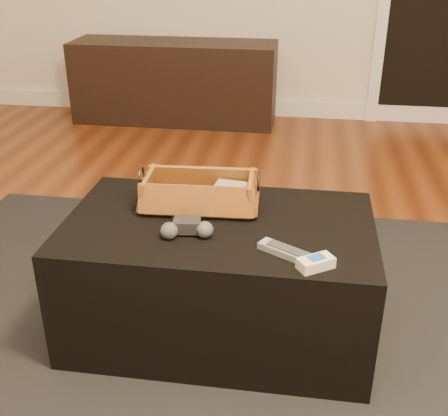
# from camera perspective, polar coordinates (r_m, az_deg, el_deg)

# --- Properties ---
(floor) EXTENTS (5.00, 5.50, 0.01)m
(floor) POSITION_cam_1_polar(r_m,az_deg,el_deg) (2.00, -4.12, -13.47)
(floor) COLOR brown
(floor) RESTS_ON ground
(baseboard) EXTENTS (5.00, 0.04, 0.12)m
(baseboard) POSITION_cam_1_polar(r_m,az_deg,el_deg) (4.42, 3.53, 10.18)
(baseboard) COLOR white
(baseboard) RESTS_ON floor
(media_cabinet) EXTENTS (1.47, 0.45, 0.58)m
(media_cabinet) POSITION_cam_1_polar(r_m,az_deg,el_deg) (4.24, -5.02, 12.65)
(media_cabinet) COLOR black
(media_cabinet) RESTS_ON floor
(area_rug) EXTENTS (2.60, 2.00, 0.01)m
(area_rug) POSITION_cam_1_polar(r_m,az_deg,el_deg) (2.01, -0.71, -12.89)
(area_rug) COLOR black
(area_rug) RESTS_ON floor
(ottoman) EXTENTS (1.00, 0.60, 0.42)m
(ottoman) POSITION_cam_1_polar(r_m,az_deg,el_deg) (1.92, -0.50, -6.95)
(ottoman) COLOR black
(ottoman) RESTS_ON area_rug
(tv_remote) EXTENTS (0.21, 0.08, 0.02)m
(tv_remote) POSITION_cam_1_polar(r_m,az_deg,el_deg) (1.89, -3.13, 0.66)
(tv_remote) COLOR black
(tv_remote) RESTS_ON wicker_basket
(cloth_bundle) EXTENTS (0.12, 0.09, 0.06)m
(cloth_bundle) POSITION_cam_1_polar(r_m,az_deg,el_deg) (1.91, 0.73, 1.59)
(cloth_bundle) COLOR tan
(cloth_bundle) RESTS_ON wicker_basket
(wicker_basket) EXTENTS (0.41, 0.23, 0.14)m
(wicker_basket) POSITION_cam_1_polar(r_m,az_deg,el_deg) (1.90, -2.49, 1.42)
(wicker_basket) COLOR #945D21
(wicker_basket) RESTS_ON ottoman
(game_controller) EXTENTS (0.17, 0.11, 0.05)m
(game_controller) POSITION_cam_1_polar(r_m,az_deg,el_deg) (1.72, -3.78, -2.06)
(game_controller) COLOR black
(game_controller) RESTS_ON ottoman
(silver_remote) EXTENTS (0.21, 0.15, 0.02)m
(silver_remote) POSITION_cam_1_polar(r_m,az_deg,el_deg) (1.63, 6.87, -4.61)
(silver_remote) COLOR gray
(silver_remote) RESTS_ON ottoman
(cream_gadget) EXTENTS (0.11, 0.10, 0.04)m
(cream_gadget) POSITION_cam_1_polar(r_m,az_deg,el_deg) (1.58, 9.31, -5.52)
(cream_gadget) COLOR silver
(cream_gadget) RESTS_ON ottoman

